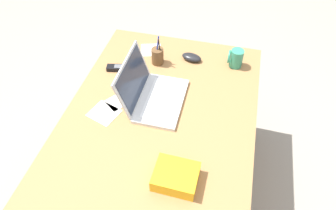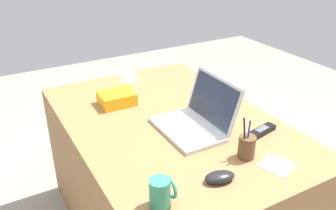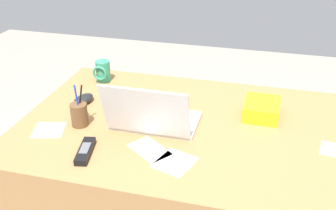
{
  "view_description": "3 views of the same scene",
  "coord_description": "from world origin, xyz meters",
  "views": [
    {
      "loc": [
        -0.91,
        -0.27,
        1.85
      ],
      "look_at": [
        0.07,
        -0.03,
        0.76
      ],
      "focal_mm": 32.81,
      "sensor_mm": 36.0,
      "label": 1
    },
    {
      "loc": [
        1.32,
        -0.75,
        1.55
      ],
      "look_at": [
        0.03,
        -0.03,
        0.82
      ],
      "focal_mm": 38.55,
      "sensor_mm": 36.0,
      "label": 2
    },
    {
      "loc": [
        -0.29,
        1.4,
        1.55
      ],
      "look_at": [
        0.08,
        -0.0,
        0.79
      ],
      "focal_mm": 42.98,
      "sensor_mm": 36.0,
      "label": 3
    }
  ],
  "objects": [
    {
      "name": "paper_note_near_laptop",
      "position": [
        0.52,
        0.18,
        0.71
      ],
      "size": [
        0.15,
        0.15,
        0.0
      ],
      "primitive_type": "cube",
      "rotation": [
        0.0,
        0.0,
        0.28
      ],
      "color": "white",
      "rests_on": "desk"
    },
    {
      "name": "desk",
      "position": [
        0.0,
        0.0,
        0.36
      ],
      "size": [
        1.36,
        0.93,
        0.71
      ],
      "primitive_type": "cube",
      "color": "#9E7042",
      "rests_on": "ground"
    },
    {
      "name": "snack_bag",
      "position": [
        -0.29,
        -0.15,
        0.75
      ],
      "size": [
        0.15,
        0.18,
        0.07
      ],
      "primitive_type": "cube",
      "rotation": [
        0.0,
        0.0,
        -0.02
      ],
      "color": "#F2AD19",
      "rests_on": "desk"
    },
    {
      "name": "cordless_phone",
      "position": [
        0.31,
        0.3,
        0.73
      ],
      "size": [
        0.07,
        0.16,
        0.03
      ],
      "color": "black",
      "rests_on": "desk"
    },
    {
      "name": "computer_mouse",
      "position": [
        0.49,
        -0.07,
        0.73
      ],
      "size": [
        0.09,
        0.13,
        0.04
      ],
      "primitive_type": "ellipsoid",
      "rotation": [
        0.0,
        0.0,
        -0.22
      ],
      "color": "black",
      "rests_on": "desk"
    },
    {
      "name": "coffee_mug_white",
      "position": [
        0.5,
        -0.32,
        0.77
      ],
      "size": [
        0.08,
        0.08,
        0.11
      ],
      "color": "#338C6B",
      "rests_on": "desk"
    },
    {
      "name": "pen_holder",
      "position": [
        0.42,
        0.11,
        0.76
      ],
      "size": [
        0.07,
        0.07,
        0.18
      ],
      "color": "brown",
      "rests_on": "desk"
    },
    {
      "name": "laptop",
      "position": [
        0.12,
        0.06,
        0.76
      ],
      "size": [
        0.35,
        0.29,
        0.23
      ],
      "color": "silver",
      "rests_on": "desk"
    },
    {
      "name": "paper_note_right",
      "position": [
        -0.02,
        0.27,
        0.71
      ],
      "size": [
        0.16,
        0.17,
        0.0
      ],
      "primitive_type": "cube",
      "rotation": [
        0.0,
        0.0,
        -0.32
      ],
      "color": "white",
      "rests_on": "desk"
    },
    {
      "name": "paper_note_front",
      "position": [
        0.09,
        0.22,
        0.71
      ],
      "size": [
        0.18,
        0.17,
        0.0
      ],
      "primitive_type": "cube",
      "rotation": [
        0.0,
        0.0,
        -0.64
      ],
      "color": "white",
      "rests_on": "desk"
    },
    {
      "name": "ground_plane",
      "position": [
        0.0,
        0.0,
        0.0
      ],
      "size": [
        6.0,
        6.0,
        0.0
      ],
      "primitive_type": "plane",
      "color": "gray"
    }
  ]
}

